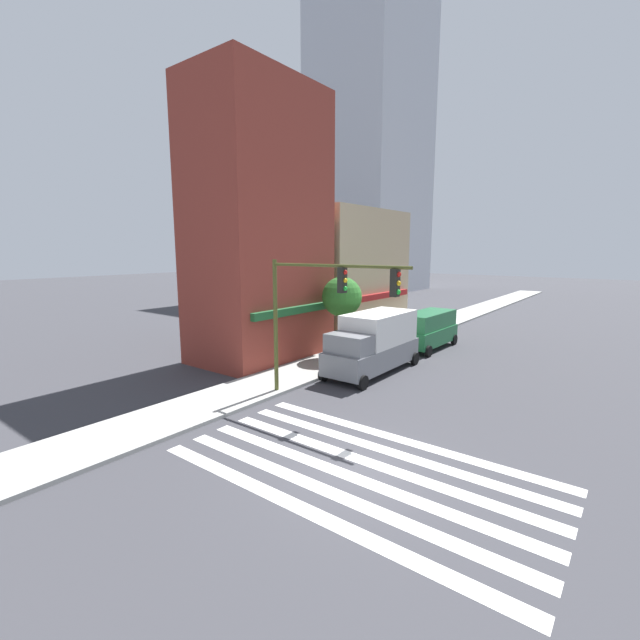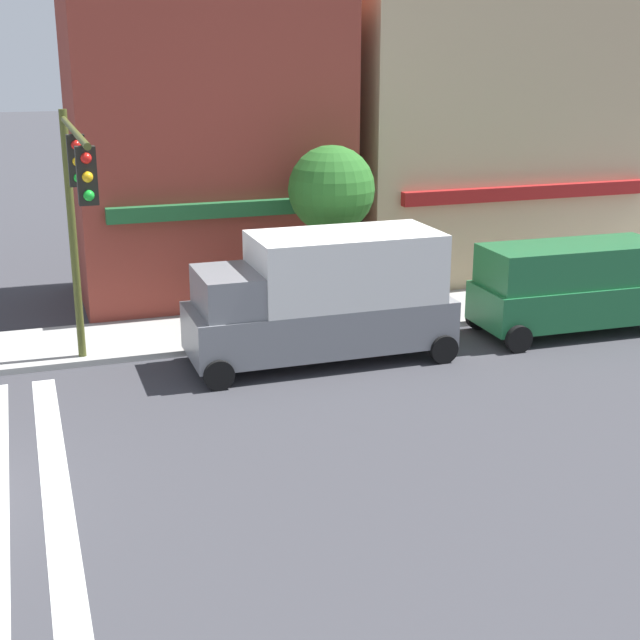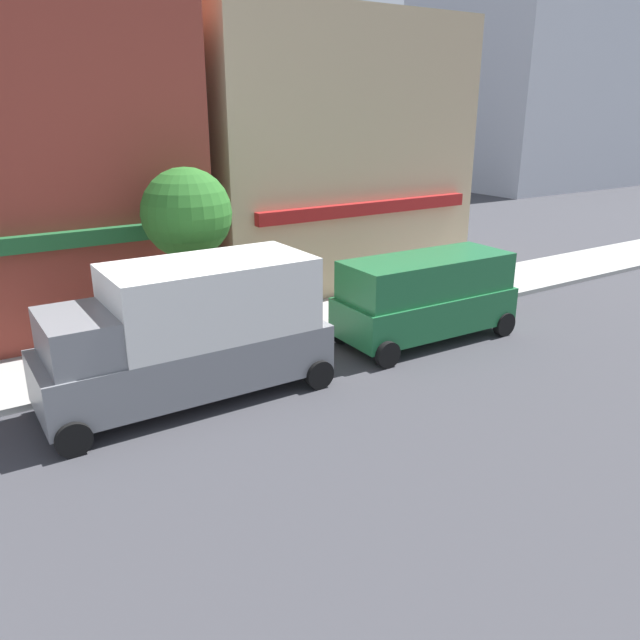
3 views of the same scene
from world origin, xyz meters
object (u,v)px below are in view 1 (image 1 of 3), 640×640
Objects in this scene: van_green at (428,329)px; pedestrian_orange_vest at (364,340)px; box_truck_grey at (374,342)px; fire_hydrant at (327,362)px; traffic_signal at (320,300)px; street_tree at (342,297)px; pedestrian_red_jacket at (400,329)px.

van_green is 2.85× the size of pedestrian_orange_vest.
box_truck_grey reaches higher than fire_hydrant.
box_truck_grey is (5.44, 0.71, -2.73)m from traffic_signal.
fire_hydrant is 0.18× the size of street_tree.
traffic_signal is 3.59× the size of pedestrian_orange_vest.
pedestrian_orange_vest is (2.10, 1.87, -0.51)m from box_truck_grey.
street_tree is at bearing -92.21° from pedestrian_red_jacket.
traffic_signal is 7.54× the size of fire_hydrant.
box_truck_grey is 6.91m from pedestrian_red_jacket.
van_green is at bearing 11.55° from pedestrian_red_jacket.
box_truck_grey is 1.35× the size of street_tree.
fire_hydrant is (3.73, 2.41, -3.70)m from traffic_signal.
street_tree reaches higher than pedestrian_red_jacket.
box_truck_grey is 2.60m from fire_hydrant.
traffic_signal is 12.76m from pedestrian_red_jacket.
pedestrian_orange_vest is 2.83m from street_tree.
fire_hydrant is (-8.34, -0.17, -0.46)m from pedestrian_red_jacket.
box_truck_grey is 1.23× the size of van_green.
pedestrian_orange_vest is at bearing 41.54° from box_truck_grey.
fire_hydrant is at bearing 134.98° from box_truck_grey.
traffic_signal is 1.26× the size of van_green.
pedestrian_red_jacket is 8.35m from fire_hydrant.
box_truck_grey is at bearing 7.41° from traffic_signal.
van_green is 1.10× the size of street_tree.
box_truck_grey is 7.37× the size of fire_hydrant.
pedestrian_red_jacket is at bearing -9.69° from street_tree.
pedestrian_red_jacket reaches higher than fire_hydrant.
fire_hydrant is at bearing 32.85° from traffic_signal.
van_green reaches higher than fire_hydrant.
van_green is at bearing -26.64° from street_tree.
pedestrian_orange_vest is 0.39× the size of street_tree.
street_tree reaches higher than fire_hydrant.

